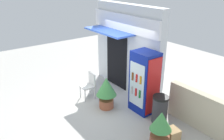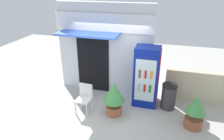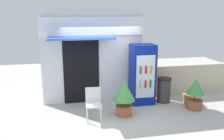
# 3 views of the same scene
# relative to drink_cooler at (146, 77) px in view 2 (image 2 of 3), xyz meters

# --- Properties ---
(ground) EXTENTS (16.00, 16.00, 0.00)m
(ground) POSITION_rel_drink_cooler_xyz_m (-1.29, -0.88, -0.98)
(ground) COLOR beige
(storefront_building) EXTENTS (3.31, 1.07, 3.13)m
(storefront_building) POSITION_rel_drink_cooler_xyz_m (-1.56, 0.58, 0.64)
(storefront_building) COLOR silver
(storefront_building) RESTS_ON ground
(drink_cooler) EXTENTS (0.77, 0.67, 1.96)m
(drink_cooler) POSITION_rel_drink_cooler_xyz_m (0.00, 0.00, 0.00)
(drink_cooler) COLOR navy
(drink_cooler) RESTS_ON ground
(plastic_chair) EXTENTS (0.46, 0.46, 0.90)m
(plastic_chair) POSITION_rel_drink_cooler_xyz_m (-1.74, -0.91, -0.46)
(plastic_chair) COLOR silver
(plastic_chair) RESTS_ON ground
(potted_plant_near_shop) EXTENTS (0.65, 0.65, 1.05)m
(potted_plant_near_shop) POSITION_rel_drink_cooler_xyz_m (-0.83, -0.84, -0.35)
(potted_plant_near_shop) COLOR #AD5B3D
(potted_plant_near_shop) RESTS_ON ground
(potted_plant_curbside) EXTENTS (0.55, 0.55, 0.98)m
(potted_plant_curbside) POSITION_rel_drink_cooler_xyz_m (1.44, -0.82, -0.44)
(potted_plant_curbside) COLOR #995138
(potted_plant_curbside) RESTS_ON ground
(trash_bin) EXTENTS (0.46, 0.46, 0.84)m
(trash_bin) POSITION_rel_drink_cooler_xyz_m (0.74, -0.06, -0.56)
(trash_bin) COLOR #38383D
(trash_bin) RESTS_ON ground
(stone_boundary_wall) EXTENTS (2.85, 0.23, 1.08)m
(stone_boundary_wall) POSITION_rel_drink_cooler_xyz_m (2.02, 0.62, -0.44)
(stone_boundary_wall) COLOR beige
(stone_boundary_wall) RESTS_ON ground
(cardboard_box) EXTENTS (0.39, 0.39, 0.32)m
(cardboard_box) POSITION_rel_drink_cooler_xyz_m (1.49, -0.40, -0.82)
(cardboard_box) COLOR tan
(cardboard_box) RESTS_ON ground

